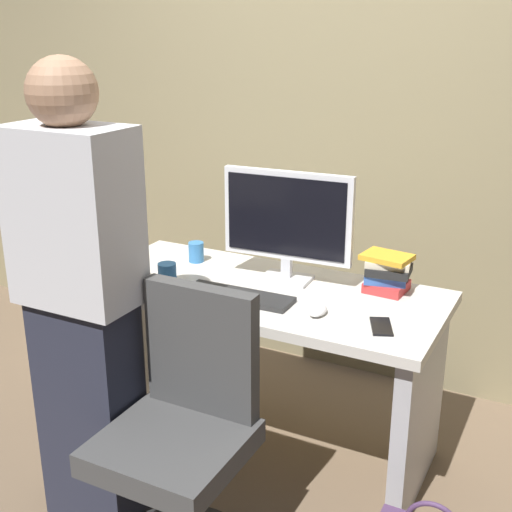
# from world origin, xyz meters

# --- Properties ---
(ground_plane) EXTENTS (9.00, 9.00, 0.00)m
(ground_plane) POSITION_xyz_m (0.00, 0.00, 0.00)
(ground_plane) COLOR brown
(wall_back) EXTENTS (6.40, 0.10, 3.00)m
(wall_back) POSITION_xyz_m (0.00, 0.87, 1.50)
(wall_back) COLOR #8C7F5B
(wall_back) RESTS_ON ground
(desk) EXTENTS (1.45, 0.65, 0.73)m
(desk) POSITION_xyz_m (0.00, 0.00, 0.50)
(desk) COLOR beige
(desk) RESTS_ON ground
(office_chair) EXTENTS (0.52, 0.52, 0.94)m
(office_chair) POSITION_xyz_m (0.06, -0.69, 0.43)
(office_chair) COLOR black
(office_chair) RESTS_ON ground
(person_at_desk) EXTENTS (0.40, 0.24, 1.64)m
(person_at_desk) POSITION_xyz_m (-0.34, -0.66, 0.84)
(person_at_desk) COLOR #262838
(person_at_desk) RESTS_ON ground
(monitor) EXTENTS (0.54, 0.15, 0.46)m
(monitor) POSITION_xyz_m (0.05, 0.12, 0.98)
(monitor) COLOR silver
(monitor) RESTS_ON desk
(keyboard) EXTENTS (0.43, 0.14, 0.02)m
(keyboard) POSITION_xyz_m (-0.03, -0.14, 0.74)
(keyboard) COLOR #262626
(keyboard) RESTS_ON desk
(mouse) EXTENTS (0.06, 0.10, 0.03)m
(mouse) POSITION_xyz_m (0.30, -0.14, 0.74)
(mouse) COLOR white
(mouse) RESTS_ON desk
(cup_near_keyboard) EXTENTS (0.07, 0.07, 0.09)m
(cup_near_keyboard) POSITION_xyz_m (-0.36, -0.14, 0.77)
(cup_near_keyboard) COLOR #3372B2
(cup_near_keyboard) RESTS_ON desk
(cup_by_monitor) EXTENTS (0.07, 0.07, 0.09)m
(cup_by_monitor) POSITION_xyz_m (-0.40, 0.15, 0.77)
(cup_by_monitor) COLOR #3372B2
(cup_by_monitor) RESTS_ON desk
(book_stack) EXTENTS (0.20, 0.16, 0.15)m
(book_stack) POSITION_xyz_m (0.45, 0.19, 0.80)
(book_stack) COLOR red
(book_stack) RESTS_ON desk
(cell_phone) EXTENTS (0.12, 0.16, 0.01)m
(cell_phone) POSITION_xyz_m (0.54, -0.14, 0.73)
(cell_phone) COLOR black
(cell_phone) RESTS_ON desk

